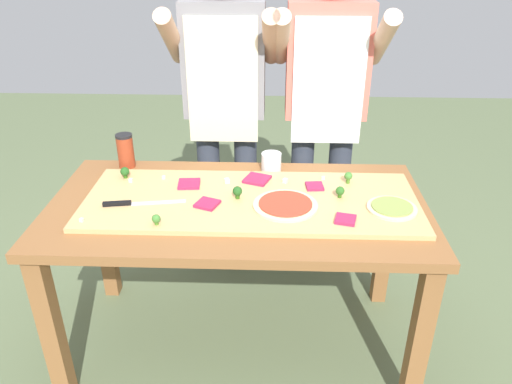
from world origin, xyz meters
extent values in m
plane|color=#60704C|center=(0.00, 0.00, 0.00)|extent=(8.00, 8.00, 0.00)
cube|color=brown|center=(-0.71, -0.34, 0.36)|extent=(0.07, 0.07, 0.71)
cube|color=brown|center=(0.71, -0.34, 0.36)|extent=(0.07, 0.07, 0.71)
cube|color=brown|center=(-0.71, 0.34, 0.36)|extent=(0.07, 0.07, 0.71)
cube|color=brown|center=(0.71, 0.34, 0.36)|extent=(0.07, 0.07, 0.71)
cube|color=brown|center=(0.00, 0.00, 0.73)|extent=(1.54, 0.80, 0.04)
cube|color=tan|center=(0.05, 0.00, 0.76)|extent=(1.34, 0.52, 0.02)
cube|color=#B7BABF|center=(-0.31, -0.05, 0.77)|extent=(0.21, 0.06, 0.00)
cube|color=black|center=(-0.47, -0.08, 0.78)|extent=(0.11, 0.04, 0.02)
cylinder|color=beige|center=(0.19, -0.06, 0.78)|extent=(0.26, 0.26, 0.01)
cylinder|color=#BC3D28|center=(0.19, -0.06, 0.78)|extent=(0.21, 0.21, 0.01)
cylinder|color=beige|center=(0.61, -0.07, 0.78)|extent=(0.19, 0.19, 0.01)
cylinder|color=#899E4C|center=(0.61, -0.07, 0.78)|extent=(0.16, 0.16, 0.01)
cube|color=#9E234C|center=(0.07, 0.17, 0.78)|extent=(0.13, 0.13, 0.01)
cube|color=#9E234C|center=(0.32, 0.11, 0.78)|extent=(0.08, 0.08, 0.01)
cube|color=#9E234C|center=(-0.12, -0.06, 0.78)|extent=(0.11, 0.11, 0.01)
cube|color=#9E234C|center=(-0.21, 0.11, 0.78)|extent=(0.10, 0.10, 0.01)
cube|color=#9E234C|center=(0.41, -0.16, 0.78)|extent=(0.09, 0.09, 0.01)
cylinder|color=#366618|center=(0.41, 0.02, 0.78)|extent=(0.02, 0.02, 0.02)
sphere|color=#2D6623|center=(0.41, 0.02, 0.80)|extent=(0.04, 0.04, 0.04)
cylinder|color=#487A23|center=(0.46, 0.15, 0.78)|extent=(0.02, 0.02, 0.02)
sphere|color=#427F33|center=(0.46, 0.15, 0.81)|extent=(0.03, 0.03, 0.03)
cylinder|color=#2C5915|center=(0.00, 0.00, 0.78)|extent=(0.02, 0.02, 0.02)
sphere|color=#23561E|center=(0.00, 0.00, 0.80)|extent=(0.04, 0.04, 0.04)
cylinder|color=#487A23|center=(-0.28, -0.21, 0.78)|extent=(0.01, 0.01, 0.01)
sphere|color=#427F33|center=(-0.28, -0.21, 0.80)|extent=(0.03, 0.03, 0.03)
cylinder|color=#2C5915|center=(-0.50, 0.17, 0.78)|extent=(0.02, 0.02, 0.02)
sphere|color=#23561E|center=(-0.50, 0.17, 0.80)|extent=(0.04, 0.04, 0.04)
cube|color=silver|center=(0.20, 0.15, 0.78)|extent=(0.02, 0.02, 0.02)
cube|color=white|center=(-0.06, 0.14, 0.78)|extent=(0.03, 0.03, 0.02)
cube|color=white|center=(0.36, 0.19, 0.78)|extent=(0.01, 0.01, 0.01)
cube|color=white|center=(-0.34, 0.17, 0.78)|extent=(0.01, 0.01, 0.01)
cube|color=silver|center=(-0.47, 0.13, 0.78)|extent=(0.02, 0.02, 0.01)
cube|color=silver|center=(-0.57, -0.20, 0.78)|extent=(0.02, 0.02, 0.01)
cylinder|color=white|center=(0.13, 0.31, 0.79)|extent=(0.09, 0.09, 0.09)
cylinder|color=white|center=(0.13, 0.31, 0.78)|extent=(0.08, 0.08, 0.05)
cylinder|color=#99381E|center=(-0.54, 0.33, 0.82)|extent=(0.08, 0.08, 0.15)
cylinder|color=black|center=(-0.54, 0.33, 0.90)|extent=(0.08, 0.08, 0.01)
cylinder|color=#333847|center=(-0.21, 0.68, 0.45)|extent=(0.12, 0.12, 0.90)
cylinder|color=#333847|center=(-0.01, 0.68, 0.45)|extent=(0.12, 0.12, 0.90)
cube|color=gray|center=(-0.11, 0.68, 1.18)|extent=(0.40, 0.20, 0.55)
cube|color=beige|center=(-0.11, 0.57, 1.09)|extent=(0.34, 0.01, 0.60)
cylinder|color=tan|center=(-0.34, 0.58, 1.30)|extent=(0.08, 0.39, 0.31)
cylinder|color=tan|center=(0.12, 0.58, 1.30)|extent=(0.08, 0.39, 0.31)
cylinder|color=#333847|center=(0.30, 0.68, 0.45)|extent=(0.12, 0.12, 0.90)
cylinder|color=#333847|center=(0.50, 0.68, 0.45)|extent=(0.12, 0.12, 0.90)
cube|color=#DB6B5B|center=(0.40, 0.68, 1.18)|extent=(0.40, 0.20, 0.55)
cube|color=white|center=(0.40, 0.57, 1.09)|extent=(0.34, 0.01, 0.60)
cylinder|color=#DBB293|center=(0.17, 0.58, 1.30)|extent=(0.08, 0.39, 0.31)
cylinder|color=#DBB293|center=(0.63, 0.58, 1.30)|extent=(0.08, 0.39, 0.31)
camera|label=1|loc=(0.14, -1.76, 1.73)|focal=34.84mm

